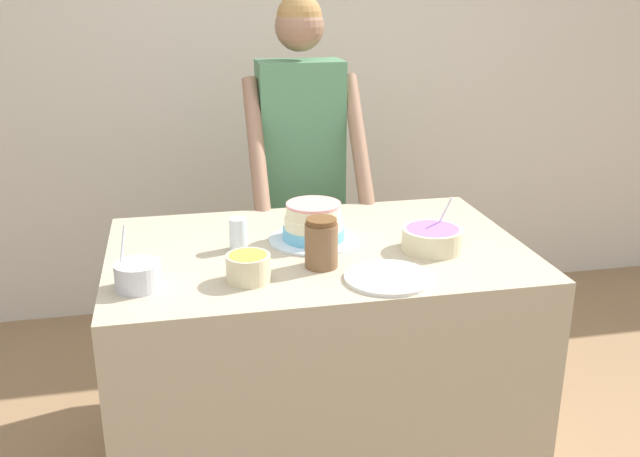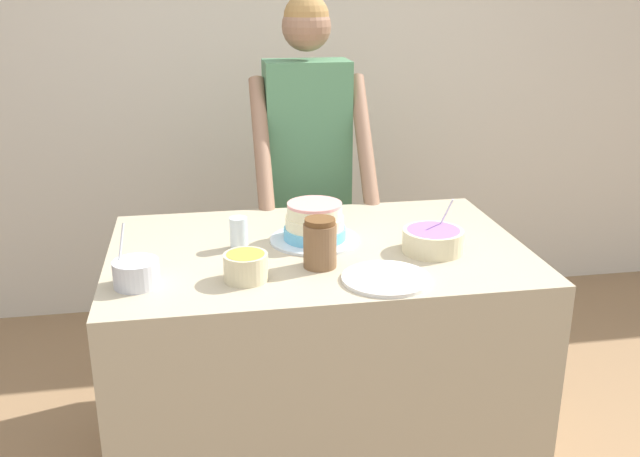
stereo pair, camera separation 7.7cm
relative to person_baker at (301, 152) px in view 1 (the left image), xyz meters
name	(u,v)px [view 1 (the left image)]	position (x,y,z in m)	size (l,w,h in m)	color
wall_back	(256,77)	(-0.09, 0.82, 0.23)	(10.00, 0.05, 2.60)	beige
counter	(317,364)	(-0.09, -0.79, -0.61)	(1.43, 0.93, 0.92)	tan
person_baker	(301,152)	(0.00, 0.00, 0.00)	(0.50, 0.48, 1.75)	#2D2D38
cake	(314,225)	(-0.09, -0.73, -0.09)	(0.32, 0.32, 0.14)	silver
frosting_bowl_white	(138,274)	(-0.68, -1.02, -0.11)	(0.14, 0.14, 0.19)	silver
frosting_bowl_purple	(432,238)	(0.29, -0.90, -0.11)	(0.21, 0.21, 0.17)	beige
frosting_bowl_orange	(248,267)	(-0.36, -1.04, -0.10)	(0.14, 0.14, 0.09)	beige
drinking_glass	(238,234)	(-0.36, -0.76, -0.09)	(0.06, 0.06, 0.11)	silver
ceramic_plate	(388,278)	(0.07, -1.11, -0.14)	(0.28, 0.28, 0.01)	white
stoneware_jar	(321,243)	(-0.11, -0.97, -0.07)	(0.11, 0.11, 0.16)	brown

